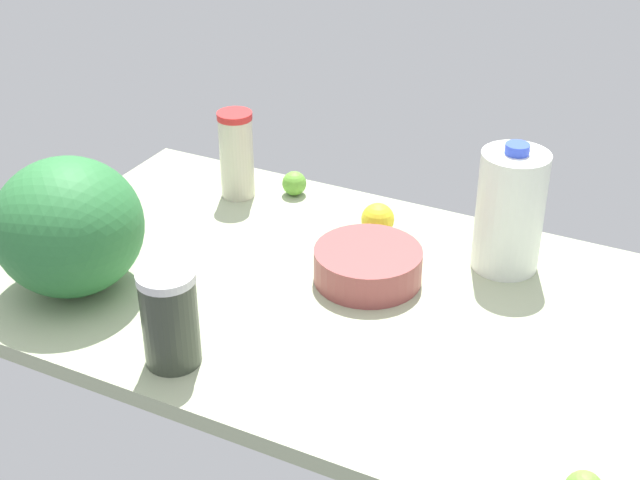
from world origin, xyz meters
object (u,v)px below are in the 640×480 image
(milk_jug, at_px, (510,211))
(shaker_bottle, at_px, (170,318))
(mixing_bowl, at_px, (368,265))
(lime_loose, at_px, (294,183))
(watermelon, at_px, (69,227))
(tumbler_cup, at_px, (236,155))
(lemon_near_front, at_px, (378,219))

(milk_jug, height_order, shaker_bottle, milk_jug)
(mixing_bowl, distance_m, lime_loose, 0.37)
(shaker_bottle, height_order, watermelon, watermelon)
(milk_jug, height_order, tumbler_cup, milk_jug)
(tumbler_cup, bearing_deg, lemon_near_front, 176.17)
(watermelon, height_order, lemon_near_front, watermelon)
(mixing_bowl, height_order, tumbler_cup, tumbler_cup)
(watermelon, relative_size, lime_loose, 5.00)
(mixing_bowl, bearing_deg, lime_loose, -40.93)
(shaker_bottle, height_order, lime_loose, shaker_bottle)
(watermelon, height_order, lime_loose, watermelon)
(lemon_near_front, bearing_deg, lime_loose, -19.09)
(tumbler_cup, bearing_deg, mixing_bowl, 154.31)
(milk_jug, relative_size, shaker_bottle, 1.50)
(shaker_bottle, bearing_deg, milk_jug, -126.79)
(lime_loose, bearing_deg, mixing_bowl, 139.07)
(lemon_near_front, bearing_deg, tumbler_cup, -3.83)
(milk_jug, bearing_deg, lemon_near_front, -0.67)
(tumbler_cup, bearing_deg, milk_jug, 177.54)
(tumbler_cup, relative_size, watermelon, 0.73)
(shaker_bottle, bearing_deg, tumbler_cup, -69.06)
(shaker_bottle, bearing_deg, lemon_near_front, -103.81)
(milk_jug, distance_m, lime_loose, 0.50)
(tumbler_cup, distance_m, lemon_near_front, 0.34)
(lime_loose, bearing_deg, shaker_bottle, 99.57)
(mixing_bowl, height_order, shaker_bottle, shaker_bottle)
(tumbler_cup, bearing_deg, watermelon, 80.53)
(tumbler_cup, height_order, shaker_bottle, tumbler_cup)
(lemon_near_front, relative_size, lime_loose, 1.26)
(watermelon, xyz_separation_m, lime_loose, (-0.18, -0.49, -0.10))
(shaker_bottle, xyz_separation_m, watermelon, (0.28, -0.10, 0.04))
(milk_jug, relative_size, tumbler_cup, 1.30)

